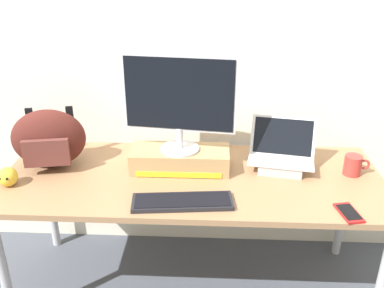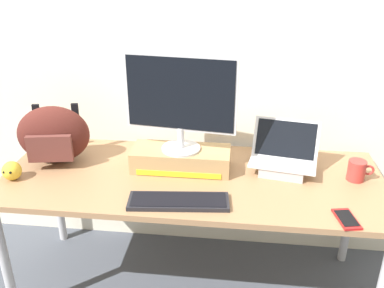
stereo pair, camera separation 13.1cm
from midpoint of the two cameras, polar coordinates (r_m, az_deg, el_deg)
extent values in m
plane|color=#474C56|center=(2.60, 1.52, -18.28)|extent=(20.00, 20.00, 0.00)
cube|color=silver|center=(2.43, 2.96, 13.43)|extent=(7.00, 0.10, 2.60)
cube|color=#99704C|center=(2.18, 1.73, -4.67)|extent=(1.94, 0.77, 0.03)
cylinder|color=#B2B2B7|center=(2.38, -22.35, -14.51)|extent=(0.05, 0.05, 0.69)
cylinder|color=#B2B2B7|center=(2.85, -16.41, -6.52)|extent=(0.05, 0.05, 0.69)
cylinder|color=#B2B2B7|center=(2.75, 21.74, -8.63)|extent=(0.05, 0.05, 0.69)
cube|color=#A88456|center=(2.22, 0.22, -2.02)|extent=(0.51, 0.21, 0.11)
cube|color=yellow|center=(2.15, -0.10, -4.15)|extent=(0.43, 0.00, 0.03)
cylinder|color=silver|center=(2.20, 0.22, -0.60)|extent=(0.20, 0.20, 0.01)
cylinder|color=silver|center=(2.17, 0.23, 0.85)|extent=(0.04, 0.04, 0.11)
cube|color=silver|center=(2.09, 0.24, 6.76)|extent=(0.56, 0.09, 0.39)
cube|color=black|center=(2.08, 0.17, 6.67)|extent=(0.54, 0.07, 0.36)
cube|color=#ADADB2|center=(2.27, 13.67, -3.07)|extent=(0.25, 0.23, 0.05)
cube|color=silver|center=(2.25, 13.75, -2.36)|extent=(0.37, 0.27, 0.01)
cube|color=#B7B7BC|center=(2.26, 13.79, -2.03)|extent=(0.31, 0.17, 0.00)
cube|color=silver|center=(2.26, 14.11, 0.61)|extent=(0.35, 0.15, 0.20)
cube|color=black|center=(2.26, 14.11, 0.62)|extent=(0.31, 0.13, 0.17)
cube|color=black|center=(1.95, 0.12, -7.75)|extent=(0.47, 0.19, 0.02)
cube|color=black|center=(1.94, 0.12, -7.47)|extent=(0.44, 0.16, 0.00)
ellipsoid|color=#4C1E19|center=(2.35, -16.59, 1.21)|extent=(0.41, 0.25, 0.32)
cube|color=brown|center=(2.27, -17.02, -0.63)|extent=(0.23, 0.07, 0.14)
cube|color=black|center=(2.47, -18.52, 2.45)|extent=(0.04, 0.03, 0.24)
cube|color=black|center=(2.42, -13.75, 2.64)|extent=(0.04, 0.03, 0.24)
cylinder|color=#B2332D|center=(2.30, 22.76, -3.32)|extent=(0.09, 0.09, 0.10)
torus|color=#B2332D|center=(2.31, 24.16, -3.25)|extent=(0.06, 0.01, 0.06)
cube|color=red|center=(1.98, 21.87, -9.39)|extent=(0.11, 0.16, 0.01)
cube|color=black|center=(1.98, 21.90, -9.25)|extent=(0.09, 0.13, 0.00)
sphere|color=gold|center=(2.28, -21.55, -3.38)|extent=(0.10, 0.10, 0.10)
sphere|color=black|center=(2.25, -22.44, -3.56)|extent=(0.01, 0.01, 0.01)
sphere|color=black|center=(2.24, -21.68, -3.63)|extent=(0.01, 0.01, 0.01)
camera|label=1|loc=(0.07, -88.21, 0.83)|focal=39.71mm
camera|label=2|loc=(0.07, 91.79, -0.83)|focal=39.71mm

